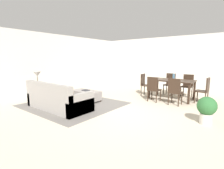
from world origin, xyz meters
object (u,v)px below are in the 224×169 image
Objects in this scene: dining_table at (172,82)px; dining_chair_near_left at (153,88)px; book_on_ottoman at (86,90)px; ottoman_table at (86,95)px; dining_chair_head_west at (145,83)px; dining_chair_far_right at (187,84)px; vase_centerpiece at (174,77)px; couch at (57,100)px; dining_chair_far_left at (170,83)px; side_table at (38,89)px; potted_plant at (207,108)px; table_lamp at (37,75)px; dining_chair_head_east at (204,89)px; dining_chair_near_right at (175,90)px.

dining_table is 1.75× the size of dining_chair_near_left.
ottoman_table is at bearing 154.27° from book_on_ottoman.
dining_chair_head_west reaches higher than ottoman_table.
ottoman_table is 1.21× the size of dining_chair_far_right.
ottoman_table is at bearing -138.34° from vase_centerpiece.
dining_chair_far_left is (2.02, 4.36, 0.23)m from couch.
dining_chair_far_left is (3.42, 4.21, 0.07)m from side_table.
potted_plant is at bearing 3.03° from book_on_ottoman.
table_lamp is at bearing 174.16° from couch.
table_lamp is (-0.00, -0.00, 0.53)m from side_table.
dining_chair_head_east reaches higher than dining_table.
dining_chair_near_left and dining_chair_far_right have the same top height.
book_on_ottoman is (-1.24, -2.29, -0.11)m from dining_chair_head_west.
couch is 4.81m from dining_chair_far_left.
dining_chair_head_west is at bearing -152.94° from dining_chair_far_right.
dining_chair_near_right is 1.84m from dining_chair_far_left.
dining_chair_near_left is 1.00× the size of dining_chair_far_right.
dining_chair_near_left is at bearing -114.37° from dining_table.
vase_centerpiece is at bearing 54.59° from couch.
table_lamp reaches higher than dining_chair_head_east.
vase_centerpiece is (2.46, 3.46, 0.59)m from couch.
dining_chair_far_right is at bearing 27.06° from dining_chair_head_west.
dining_chair_near_right is (2.77, 2.68, 0.23)m from couch.
ottoman_table is 4.60× the size of vase_centerpiece.
table_lamp reaches higher than dining_chair_head_west.
dining_chair_near_left is at bearing -120.20° from vase_centerpiece.
vase_centerpiece reaches higher than dining_chair_far_right.
dining_chair_near_right is 1.77m from dining_chair_head_west.
dining_chair_near_right is (0.39, -0.83, -0.15)m from dining_table.
ottoman_table is 3.16m from dining_chair_near_right.
dining_chair_near_left is (3.40, 2.53, 0.07)m from side_table.
ottoman_table is 2.12× the size of table_lamp.
couch is at bearing -5.84° from table_lamp.
dining_chair_near_left is (2.03, 1.43, 0.30)m from ottoman_table.
potted_plant is at bearing -37.61° from dining_chair_head_west.
side_table is (-1.37, -1.10, 0.23)m from ottoman_table.
vase_centerpiece is 3.36m from book_on_ottoman.
dining_chair_far_left reaches higher than potted_plant.
dining_chair_far_left is at bearing 123.25° from potted_plant.
ottoman_table is at bearing -123.32° from dining_chair_far_left.
ottoman_table is 0.18m from book_on_ottoman.
dining_chair_far_left reaches higher than side_table.
dining_chair_near_left is 1.74m from dining_chair_head_east.
dining_chair_far_left is at bearing 65.15° from couch.
ottoman_table is 1.21× the size of dining_chair_near_left.
dining_chair_far_right is 3.10m from potted_plant.
dining_chair_head_west reaches higher than potted_plant.
couch reaches higher than ottoman_table.
ottoman_table is at bearing -132.20° from dining_chair_far_right.
side_table is at bearing -129.05° from dining_chair_far_left.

